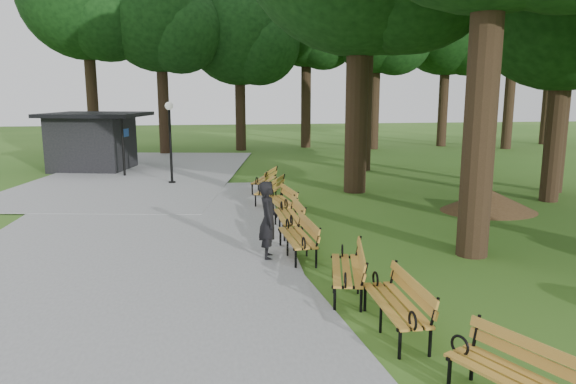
{
  "coord_description": "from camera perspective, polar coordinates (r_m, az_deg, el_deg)",
  "views": [
    {
      "loc": [
        -1.99,
        -10.04,
        3.63
      ],
      "look_at": [
        0.0,
        3.12,
        1.1
      ],
      "focal_mm": 32.97,
      "sensor_mm": 36.0,
      "label": 1
    }
  ],
  "objects": [
    {
      "name": "ground",
      "position": [
        10.86,
        2.48,
        -8.78
      ],
      "size": [
        100.0,
        100.0,
        0.0
      ],
      "primitive_type": "plane",
      "color": "#325F1B",
      "rests_on": "ground"
    },
    {
      "name": "path",
      "position": [
        13.68,
        -16.8,
        -4.97
      ],
      "size": [
        12.0,
        38.0,
        0.06
      ],
      "primitive_type": "cube",
      "color": "gray",
      "rests_on": "ground"
    },
    {
      "name": "person",
      "position": [
        11.54,
        -2.14,
        -3.1
      ],
      "size": [
        0.46,
        0.66,
        1.74
      ],
      "primitive_type": "imported",
      "rotation": [
        0.0,
        0.0,
        1.5
      ],
      "color": "black",
      "rests_on": "ground"
    },
    {
      "name": "kiosk",
      "position": [
        26.41,
        -20.38,
        5.12
      ],
      "size": [
        5.01,
        4.59,
        2.68
      ],
      "primitive_type": null,
      "rotation": [
        0.0,
        0.0,
        -0.23
      ],
      "color": "black",
      "rests_on": "ground"
    },
    {
      "name": "lamp_post",
      "position": [
        21.38,
        -12.63,
        7.02
      ],
      "size": [
        0.32,
        0.32,
        3.25
      ],
      "color": "black",
      "rests_on": "ground"
    },
    {
      "name": "dirt_mound",
      "position": [
        17.41,
        20.87,
        -0.84
      ],
      "size": [
        2.48,
        2.48,
        0.68
      ],
      "primitive_type": "cone",
      "color": "#47301C",
      "rests_on": "ground"
    },
    {
      "name": "bench_0",
      "position": [
        6.8,
        23.98,
        -18.23
      ],
      "size": [
        1.39,
        1.99,
        0.88
      ],
      "primitive_type": null,
      "rotation": [
        0.0,
        0.0,
        -1.13
      ],
      "color": "#BE832C",
      "rests_on": "ground"
    },
    {
      "name": "bench_1",
      "position": [
        8.39,
        11.47,
        -11.82
      ],
      "size": [
        0.64,
        1.9,
        0.88
      ],
      "primitive_type": null,
      "rotation": [
        0.0,
        0.0,
        -1.57
      ],
      "color": "#BE832C",
      "rests_on": "ground"
    },
    {
      "name": "bench_2",
      "position": [
        9.75,
        6.31,
        -8.41
      ],
      "size": [
        1.04,
        1.99,
        0.88
      ],
      "primitive_type": null,
      "rotation": [
        0.0,
        0.0,
        -1.79
      ],
      "color": "#BE832C",
      "rests_on": "ground"
    },
    {
      "name": "bench_3",
      "position": [
        11.77,
        1.0,
        -4.97
      ],
      "size": [
        0.75,
        1.93,
        0.88
      ],
      "primitive_type": null,
      "rotation": [
        0.0,
        0.0,
        -1.51
      ],
      "color": "#BE832C",
      "rests_on": "ground"
    },
    {
      "name": "bench_4",
      "position": [
        13.69,
        0.01,
        -2.71
      ],
      "size": [
        0.66,
        1.91,
        0.88
      ],
      "primitive_type": null,
      "rotation": [
        0.0,
        0.0,
        -1.56
      ],
      "color": "#BE832C",
      "rests_on": "ground"
    },
    {
      "name": "bench_5",
      "position": [
        15.58,
        -0.82,
        -1.05
      ],
      "size": [
        0.86,
        1.96,
        0.88
      ],
      "primitive_type": null,
      "rotation": [
        0.0,
        0.0,
        -1.45
      ],
      "color": "#BE832C",
      "rests_on": "ground"
    },
    {
      "name": "bench_6",
      "position": [
        17.44,
        -2.02,
        0.22
      ],
      "size": [
        1.33,
        2.0,
        0.88
      ],
      "primitive_type": null,
      "rotation": [
        0.0,
        0.0,
        -1.97
      ],
      "color": "#BE832C",
      "rests_on": "ground"
    },
    {
      "name": "bench_7",
      "position": [
        19.4,
        -2.6,
        1.29
      ],
      "size": [
        1.28,
        2.0,
        0.88
      ],
      "primitive_type": null,
      "rotation": [
        0.0,
        0.0,
        -1.94
      ],
      "color": "#BE832C",
      "rests_on": "ground"
    },
    {
      "name": "tree_backdrop",
      "position": [
        34.37,
        5.85,
        18.59
      ],
      "size": [
        37.38,
        10.27,
        16.68
      ],
      "primitive_type": null,
      "color": "black",
      "rests_on": "ground"
    }
  ]
}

